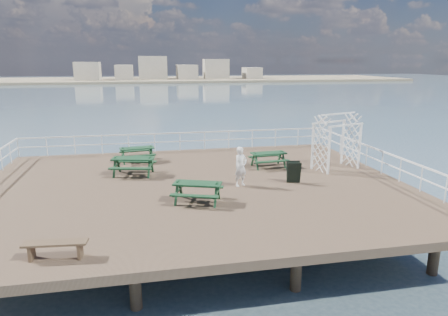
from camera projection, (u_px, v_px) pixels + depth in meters
ground at (195, 188)px, 17.16m from camera, size 18.00×14.00×0.30m
sea_backdrop at (182, 77)px, 147.31m from camera, size 300.00×300.00×9.20m
railing at (186, 152)px, 19.34m from camera, size 17.77×13.76×1.10m
picnic_table_a at (133, 162)px, 18.45m from camera, size 2.20×1.92×0.93m
picnic_table_b at (137, 151)px, 20.93m from camera, size 1.93×1.64×0.85m
picnic_table_c at (268, 156)px, 19.85m from camera, size 1.81×1.49×0.84m
picnic_table_d at (198, 188)px, 14.87m from camera, size 2.16×1.95×0.86m
flat_bench_near at (55, 246)px, 10.64m from camera, size 1.70×0.56×0.48m
trellis_arbor at (336, 144)px, 19.36m from camera, size 2.47×1.82×2.74m
sandwich_board at (294, 172)px, 17.29m from camera, size 0.65×0.53×0.96m
person at (241, 167)px, 16.77m from camera, size 0.73×0.63×1.68m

